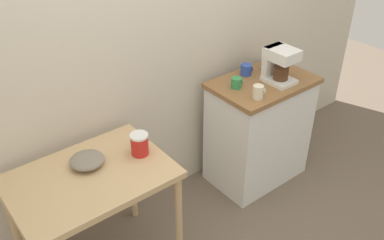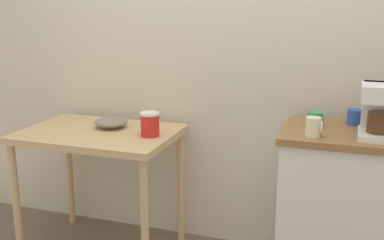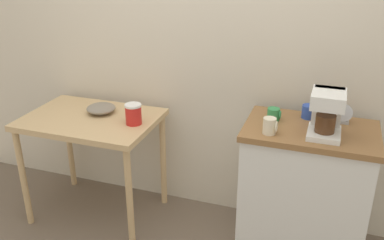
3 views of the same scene
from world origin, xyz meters
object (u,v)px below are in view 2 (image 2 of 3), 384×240
at_px(bowl_stoneware, 111,122).
at_px(coffee_maker, 380,108).
at_px(mug_tall_green, 315,119).
at_px(mug_small_cream, 314,127).
at_px(canister_enamel, 150,124).
at_px(mug_blue, 356,117).

distance_m(bowl_stoneware, coffee_maker, 1.51).
bearing_deg(coffee_maker, mug_tall_green, 160.17).
relative_size(bowl_stoneware, mug_small_cream, 2.09).
relative_size(bowl_stoneware, coffee_maker, 0.77).
distance_m(bowl_stoneware, mug_tall_green, 1.19).
bearing_deg(mug_tall_green, canister_enamel, -172.70).
relative_size(mug_blue, mug_small_cream, 0.95).
relative_size(bowl_stoneware, mug_tall_green, 2.44).
distance_m(mug_tall_green, mug_small_cream, 0.20).
relative_size(canister_enamel, mug_small_cream, 1.44).
relative_size(coffee_maker, mug_blue, 2.88).
bearing_deg(mug_blue, mug_tall_green, -152.21).
bearing_deg(coffee_maker, bowl_stoneware, 176.57).
xyz_separation_m(canister_enamel, mug_tall_green, (0.89, 0.11, 0.07)).
distance_m(canister_enamel, coffee_maker, 1.21).
bearing_deg(mug_small_cream, mug_tall_green, 92.70).
relative_size(coffee_maker, mug_small_cream, 2.73).
xyz_separation_m(mug_tall_green, mug_small_cream, (0.01, -0.20, 0.01)).
height_order(canister_enamel, mug_small_cream, mug_small_cream).
distance_m(coffee_maker, mug_blue, 0.26).
distance_m(mug_blue, mug_small_cream, 0.36).
xyz_separation_m(mug_tall_green, mug_blue, (0.20, 0.10, 0.00)).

